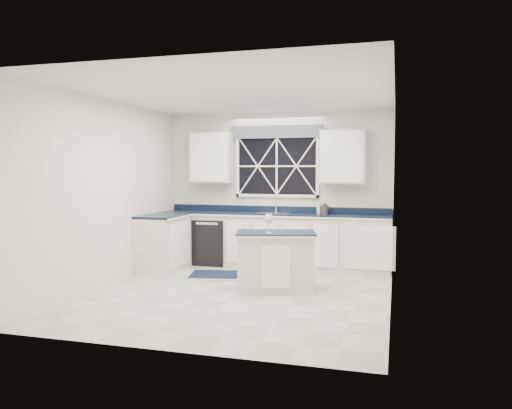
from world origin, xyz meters
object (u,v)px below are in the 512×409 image
(wine_glass, at_px, (269,219))
(faucet, at_px, (276,203))
(kettle, at_px, (324,209))
(soap_bottle, at_px, (320,208))
(island, at_px, (276,261))
(dishwasher, at_px, (214,241))

(wine_glass, bearing_deg, faucet, 100.57)
(kettle, bearing_deg, soap_bottle, 165.10)
(island, distance_m, wine_glass, 0.62)
(wine_glass, bearing_deg, soap_bottle, 77.02)
(faucet, bearing_deg, soap_bottle, -5.54)
(wine_glass, bearing_deg, dishwasher, 129.88)
(faucet, xyz_separation_m, wine_glass, (0.36, -1.95, -0.09))
(dishwasher, height_order, wine_glass, wine_glass)
(kettle, bearing_deg, faucet, 179.37)
(faucet, relative_size, soap_bottle, 1.61)
(dishwasher, xyz_separation_m, wine_glass, (1.46, -1.75, 0.60))
(faucet, distance_m, soap_bottle, 0.80)
(dishwasher, distance_m, island, 2.21)
(faucet, height_order, soap_bottle, faucet)
(wine_glass, xyz_separation_m, soap_bottle, (0.43, 1.87, 0.03))
(dishwasher, xyz_separation_m, kettle, (1.97, 0.09, 0.62))
(wine_glass, distance_m, soap_bottle, 1.92)
(dishwasher, relative_size, faucet, 2.72)
(kettle, height_order, wine_glass, kettle)
(wine_glass, bearing_deg, kettle, 74.56)
(kettle, xyz_separation_m, wine_glass, (-0.51, -1.84, -0.02))
(island, bearing_deg, kettle, 61.28)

